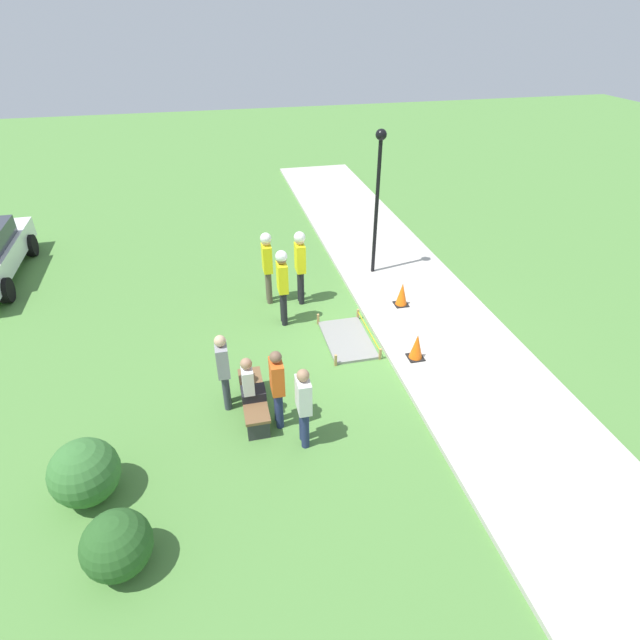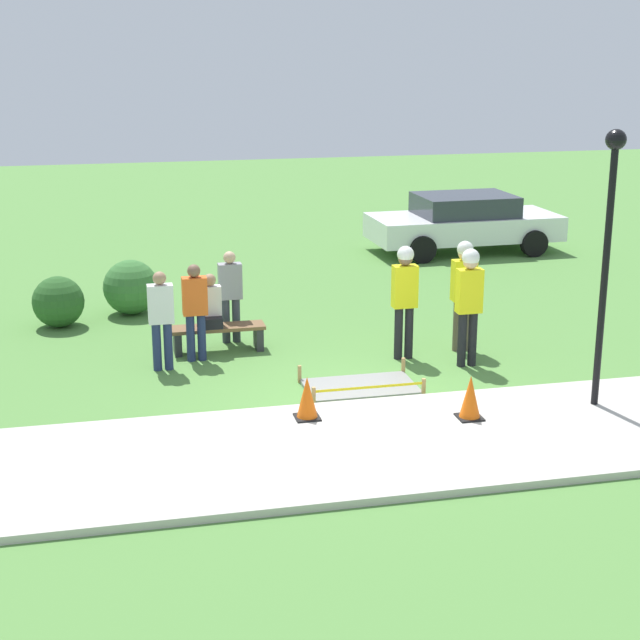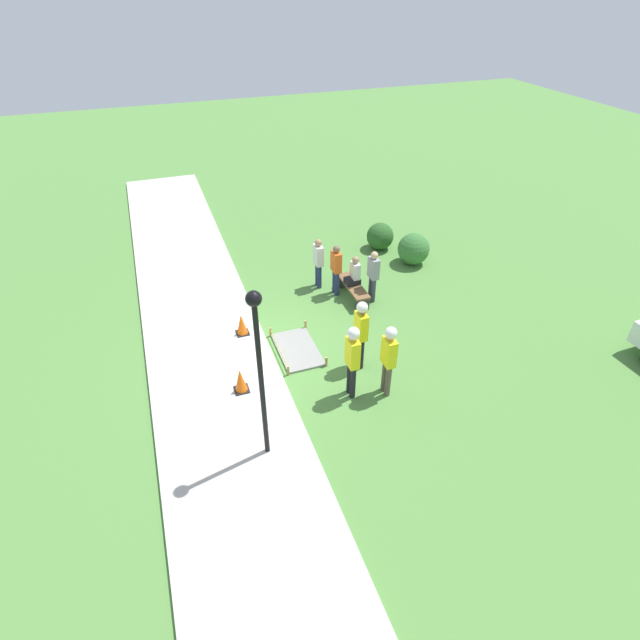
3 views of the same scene
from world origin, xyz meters
The scene contains 16 objects.
ground_plane centered at (0.00, 0.00, 0.00)m, with size 60.00×60.00×0.00m, color #51843D.
sidewalk centered at (0.00, -1.55, 0.05)m, with size 28.00×3.10×0.10m.
wet_concrete_patch centered at (0.20, 0.67, 0.03)m, with size 1.72×1.05×0.27m.
traffic_cone_near_patch centered at (-0.89, -0.54, 0.40)m, with size 0.34×0.34×0.60m.
traffic_cone_far_patch centered at (1.29, -1.04, 0.40)m, with size 0.34×0.34×0.61m.
park_bench centered at (-1.66, 3.02, 0.31)m, with size 1.58×0.44×0.45m.
person_seated_on_bench centered at (-1.76, 3.07, 0.80)m, with size 0.36×0.44×0.89m.
worker_supervisor centered at (1.29, 1.96, 1.16)m, with size 0.40×0.27×1.90m.
worker_assistant centered at (2.17, 1.36, 1.18)m, with size 0.40×0.28×1.94m.
worker_trainee centered at (2.38, 2.16, 1.15)m, with size 0.40×0.27×1.89m.
bystander_in_orange_shirt centered at (-2.07, 2.61, 0.91)m, with size 0.40×0.22×1.62m.
bystander_in_gray_shirt centered at (-2.64, 2.26, 0.91)m, with size 0.40×0.22×1.62m.
bystander_in_white_shirt centered at (-1.37, 3.50, 0.91)m, with size 0.40×0.22×1.62m.
lamppost_near centered at (3.23, -0.92, 2.64)m, with size 0.28×0.28×3.87m.
shrub_rounded_near centered at (-2.99, 5.74, 0.53)m, with size 1.06×1.06×1.06m.
shrub_rounded_mid centered at (-4.33, 5.15, 0.47)m, with size 0.94×0.94×0.94m.
Camera 3 is at (9.98, -2.18, 8.26)m, focal length 28.00 mm.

